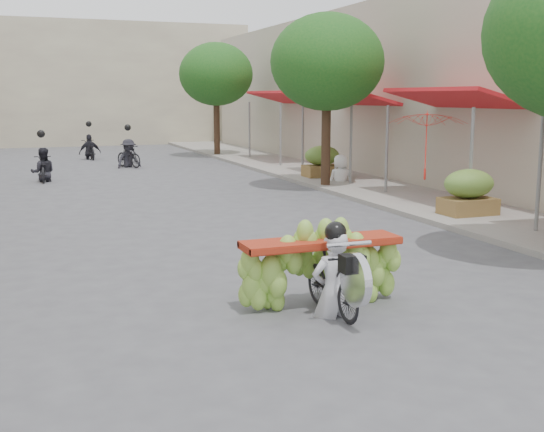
# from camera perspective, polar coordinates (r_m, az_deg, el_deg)

# --- Properties ---
(ground) EXTENTS (120.00, 120.00, 0.00)m
(ground) POSITION_cam_1_polar(r_m,az_deg,el_deg) (6.56, 13.73, -15.51)
(ground) COLOR #525257
(ground) RESTS_ON ground
(sidewalk_right) EXTENTS (4.00, 60.00, 0.12)m
(sidewalk_right) POSITION_cam_1_polar(r_m,az_deg,el_deg) (22.59, 7.09, 2.96)
(sidewalk_right) COLOR gray
(sidewalk_right) RESTS_ON ground
(shophouse_row_right) EXTENTS (9.77, 40.00, 6.00)m
(shophouse_row_right) POSITION_cam_1_polar(r_m,az_deg,el_deg) (24.35, 19.01, 9.94)
(shophouse_row_right) COLOR #AFA491
(shophouse_row_right) RESTS_ON ground
(far_building) EXTENTS (20.00, 6.00, 7.00)m
(far_building) POSITION_cam_1_polar(r_m,az_deg,el_deg) (42.99, -16.28, 10.53)
(far_building) COLOR #B6AC90
(far_building) RESTS_ON ground
(street_tree_mid) EXTENTS (3.40, 3.40, 5.25)m
(street_tree_mid) POSITION_cam_1_polar(r_m,az_deg,el_deg) (20.84, 4.62, 12.68)
(street_tree_mid) COLOR #3A2719
(street_tree_mid) RESTS_ON ground
(street_tree_far) EXTENTS (3.40, 3.40, 5.25)m
(street_tree_far) POSITION_cam_1_polar(r_m,az_deg,el_deg) (32.10, -4.70, 11.72)
(street_tree_far) COLOR #3A2719
(street_tree_far) RESTS_ON ground
(produce_crate_mid) EXTENTS (1.20, 0.88, 1.16)m
(produce_crate_mid) POSITION_cam_1_polar(r_m,az_deg,el_deg) (16.19, 16.13, 2.21)
(produce_crate_mid) COLOR brown
(produce_crate_mid) RESTS_ON ground
(produce_crate_far) EXTENTS (1.20, 0.88, 1.16)m
(produce_crate_far) POSITION_cam_1_polar(r_m,az_deg,el_deg) (23.06, 4.20, 4.78)
(produce_crate_far) COLOR brown
(produce_crate_far) RESTS_ON ground
(banana_motorbike) EXTENTS (2.20, 1.73, 2.06)m
(banana_motorbike) POSITION_cam_1_polar(r_m,az_deg,el_deg) (8.93, 4.67, -3.60)
(banana_motorbike) COLOR black
(banana_motorbike) RESTS_ON ground
(market_umbrella) EXTENTS (2.03, 2.03, 1.73)m
(market_umbrella) POSITION_cam_1_polar(r_m,az_deg,el_deg) (17.27, 12.95, 8.65)
(market_umbrella) COLOR red
(market_umbrella) RESTS_ON ground
(pedestrian) EXTENTS (0.87, 0.56, 1.69)m
(pedestrian) POSITION_cam_1_polar(r_m,az_deg,el_deg) (21.94, 5.78, 5.16)
(pedestrian) COLOR white
(pedestrian) RESTS_ON ground
(bg_motorbike_a) EXTENTS (0.81, 1.48, 1.95)m
(bg_motorbike_a) POSITION_cam_1_polar(r_m,az_deg,el_deg) (23.78, -18.66, 4.59)
(bg_motorbike_a) COLOR black
(bg_motorbike_a) RESTS_ON ground
(bg_motorbike_b) EXTENTS (1.19, 1.59, 1.95)m
(bg_motorbike_b) POSITION_cam_1_polar(r_m,az_deg,el_deg) (27.67, -11.93, 5.78)
(bg_motorbike_b) COLOR black
(bg_motorbike_b) RESTS_ON ground
(bg_motorbike_c) EXTENTS (1.02, 1.56, 1.95)m
(bg_motorbike_c) POSITION_cam_1_polar(r_m,az_deg,el_deg) (31.67, -15.02, 6.07)
(bg_motorbike_c) COLOR black
(bg_motorbike_c) RESTS_ON ground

